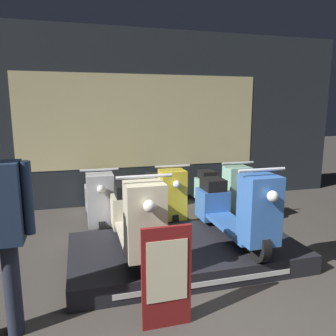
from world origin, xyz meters
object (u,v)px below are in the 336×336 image
object	(u,v)px
scooter_display_left	(135,218)
price_sign_board	(167,277)
scooter_backrow_0	(98,200)
scooter_backrow_2	(221,191)
scooter_backrow_1	(163,195)
scooter_display_right	(234,209)

from	to	relation	value
scooter_display_left	price_sign_board	world-z (taller)	scooter_display_left
scooter_backrow_0	scooter_display_left	bearing A→B (deg)	-79.10
scooter_display_left	scooter_backrow_2	distance (m)	2.38
scooter_backrow_0	price_sign_board	xyz separation A→B (m)	(0.38, -2.63, 0.05)
scooter_backrow_1	price_sign_board	xyz separation A→B (m)	(-0.65, -2.63, 0.05)
scooter_display_right	price_sign_board	size ratio (longest dim) A/B	1.91
price_sign_board	scooter_backrow_0	bearing A→B (deg)	98.31
scooter_display_left	scooter_backrow_0	xyz separation A→B (m)	(-0.31, 1.59, -0.22)
scooter_display_left	price_sign_board	size ratio (longest dim) A/B	1.91
scooter_backrow_0	scooter_backrow_1	world-z (taller)	same
scooter_display_left	scooter_backrow_2	bearing A→B (deg)	41.92
scooter_backrow_2	scooter_backrow_1	bearing A→B (deg)	180.00
scooter_backrow_2	price_sign_board	distance (m)	3.13
scooter_display_left	scooter_display_right	xyz separation A→B (m)	(1.20, 0.00, 0.00)
scooter_display_left	scooter_backrow_1	bearing A→B (deg)	65.26
scooter_backrow_0	scooter_backrow_2	world-z (taller)	same
scooter_backrow_0	scooter_backrow_1	bearing A→B (deg)	0.00
scooter_display_right	scooter_backrow_1	size ratio (longest dim) A/B	1.00
scooter_display_left	scooter_backrow_0	bearing A→B (deg)	100.90
scooter_display_left	scooter_display_right	size ratio (longest dim) A/B	1.00
scooter_display_left	scooter_display_right	bearing A→B (deg)	0.00
scooter_backrow_1	scooter_backrow_0	bearing A→B (deg)	180.00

